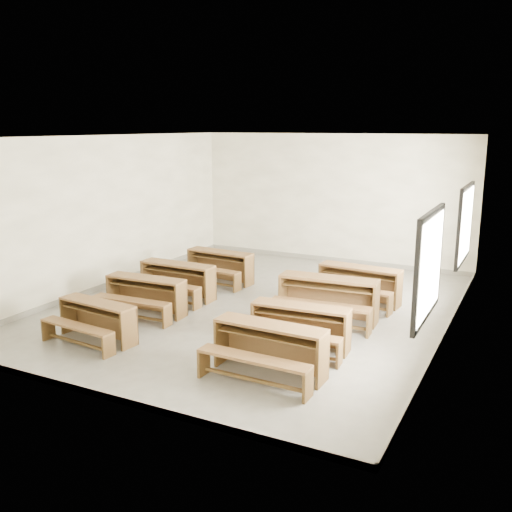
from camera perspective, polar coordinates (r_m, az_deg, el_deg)
The scene contains 9 objects.
room at distance 10.45m, azimuth 0.44°, elevation 6.07°, with size 8.50×8.50×3.20m.
desk_set_0 at distance 9.55m, azimuth -15.73°, elevation -6.00°, with size 1.49×0.87×0.64m.
desk_set_1 at distance 10.63m, azimuth -11.07°, elevation -3.66°, with size 1.56×0.86×0.69m.
desk_set_2 at distance 11.51m, azimuth -7.97°, elevation -2.20°, with size 1.58×0.83×0.71m.
desk_set_3 at distance 12.59m, azimuth -3.72°, elevation -0.83°, with size 1.59×0.90×0.69m.
desk_set_4 at distance 7.97m, azimuth 1.25°, elevation -8.98°, with size 1.63×0.87×0.72m.
desk_set_5 at distance 8.88m, azimuth 4.37°, elevation -6.79°, with size 1.59×0.90×0.69m.
desk_set_6 at distance 10.16m, azimuth 7.16°, elevation -3.97°, with size 1.80×1.03×0.78m.
desk_set_7 at distance 11.26m, azimuth 10.23°, elevation -2.59°, with size 1.65×0.95×0.72m.
Camera 1 is at (4.69, -9.30, 3.40)m, focal length 40.00 mm.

